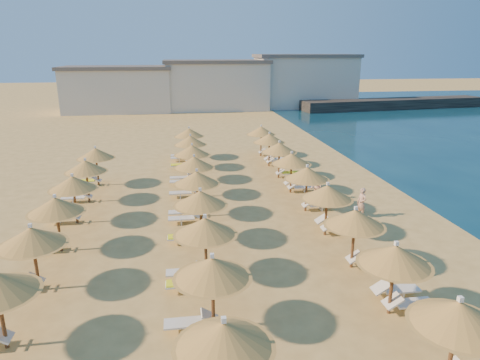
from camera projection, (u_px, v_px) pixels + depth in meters
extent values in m
plane|color=#D9AE5F|center=(261.00, 226.00, 21.92)|extent=(220.00, 220.00, 0.00)
cube|color=black|center=(394.00, 104.00, 66.23)|extent=(30.26, 7.57, 1.50)
cube|color=beige|center=(118.00, 91.00, 62.65)|extent=(15.00, 8.00, 6.00)
cube|color=#59514C|center=(117.00, 68.00, 61.70)|extent=(15.60, 8.48, 0.50)
cube|color=beige|center=(216.00, 87.00, 64.89)|extent=(15.00, 8.00, 6.80)
cube|color=#59514C|center=(216.00, 62.00, 63.83)|extent=(15.60, 8.48, 0.50)
cube|color=beige|center=(304.00, 82.00, 67.91)|extent=(15.00, 8.00, 7.60)
cube|color=#59514C|center=(306.00, 56.00, 66.73)|extent=(15.60, 8.48, 0.50)
cylinder|color=brown|center=(452.00, 351.00, 11.25)|extent=(0.12, 0.12, 2.11)
cone|color=#96602B|center=(458.00, 313.00, 10.91)|extent=(2.32, 2.32, 0.69)
cone|color=#96602B|center=(456.00, 323.00, 11.00)|extent=(2.51, 2.51, 0.12)
cube|color=white|center=(460.00, 299.00, 10.79)|extent=(0.12, 0.12, 0.14)
cylinder|color=brown|center=(392.00, 286.00, 14.37)|extent=(0.12, 0.12, 2.11)
cone|color=#96602B|center=(395.00, 255.00, 14.03)|extent=(2.32, 2.32, 0.69)
cone|color=#96602B|center=(394.00, 263.00, 14.11)|extent=(2.51, 2.51, 0.12)
cube|color=white|center=(396.00, 243.00, 13.91)|extent=(0.12, 0.12, 0.14)
cylinder|color=brown|center=(353.00, 244.00, 17.48)|extent=(0.12, 0.12, 2.11)
cone|color=#96602B|center=(355.00, 218.00, 17.15)|extent=(2.32, 2.32, 0.69)
cone|color=#96602B|center=(355.00, 224.00, 17.23)|extent=(2.51, 2.51, 0.12)
cube|color=white|center=(356.00, 208.00, 17.03)|extent=(0.12, 0.12, 0.14)
cylinder|color=brown|center=(326.00, 215.00, 20.60)|extent=(0.12, 0.12, 2.11)
cone|color=#96602B|center=(327.00, 192.00, 20.27)|extent=(2.32, 2.32, 0.69)
cone|color=#96602B|center=(327.00, 198.00, 20.35)|extent=(2.51, 2.51, 0.12)
cube|color=white|center=(328.00, 184.00, 20.15)|extent=(0.12, 0.12, 0.14)
cylinder|color=brown|center=(306.00, 193.00, 23.72)|extent=(0.12, 0.12, 2.11)
cone|color=#96602B|center=(307.00, 173.00, 23.39)|extent=(2.32, 2.32, 0.69)
cone|color=#96602B|center=(307.00, 178.00, 23.47)|extent=(2.51, 2.51, 0.12)
cube|color=white|center=(307.00, 166.00, 23.27)|extent=(0.12, 0.12, 0.14)
cylinder|color=brown|center=(291.00, 176.00, 26.84)|extent=(0.12, 0.12, 2.11)
cone|color=#96602B|center=(292.00, 159.00, 26.51)|extent=(2.32, 2.32, 0.69)
cone|color=#96602B|center=(291.00, 163.00, 26.59)|extent=(2.51, 2.51, 0.12)
cube|color=white|center=(292.00, 152.00, 26.39)|extent=(0.12, 0.12, 0.14)
cylinder|color=brown|center=(279.00, 163.00, 29.96)|extent=(0.12, 0.12, 2.11)
cone|color=#96602B|center=(279.00, 147.00, 29.62)|extent=(2.32, 2.32, 0.69)
cone|color=#96602B|center=(279.00, 151.00, 29.71)|extent=(2.51, 2.51, 0.12)
cube|color=white|center=(279.00, 142.00, 29.50)|extent=(0.12, 0.12, 0.14)
cylinder|color=brown|center=(269.00, 153.00, 33.08)|extent=(0.12, 0.12, 2.11)
cone|color=#96602B|center=(269.00, 138.00, 32.74)|extent=(2.32, 2.32, 0.69)
cone|color=#96602B|center=(269.00, 142.00, 32.83)|extent=(2.51, 2.51, 0.12)
cube|color=white|center=(269.00, 133.00, 32.62)|extent=(0.12, 0.12, 0.14)
cylinder|color=brown|center=(261.00, 144.00, 36.20)|extent=(0.12, 0.12, 2.11)
cone|color=#96602B|center=(261.00, 131.00, 35.86)|extent=(2.32, 2.32, 0.69)
cone|color=#96602B|center=(261.00, 134.00, 35.94)|extent=(2.51, 2.51, 0.12)
cube|color=white|center=(261.00, 126.00, 35.74)|extent=(0.12, 0.12, 0.14)
cone|color=#96602B|center=(224.00, 335.00, 10.08)|extent=(2.32, 2.32, 0.69)
cone|color=#96602B|center=(224.00, 345.00, 10.16)|extent=(2.51, 2.51, 0.12)
cube|color=white|center=(224.00, 320.00, 9.96)|extent=(0.12, 0.12, 0.14)
cylinder|color=brown|center=(213.00, 300.00, 13.53)|extent=(0.12, 0.12, 2.11)
cone|color=#96602B|center=(212.00, 268.00, 13.20)|extent=(2.32, 2.32, 0.69)
cone|color=#96602B|center=(212.00, 276.00, 13.28)|extent=(2.51, 2.51, 0.12)
cube|color=white|center=(212.00, 256.00, 13.08)|extent=(0.12, 0.12, 0.14)
cylinder|color=brown|center=(206.00, 253.00, 16.65)|extent=(0.12, 0.12, 2.11)
cone|color=#96602B|center=(205.00, 226.00, 16.32)|extent=(2.32, 2.32, 0.69)
cone|color=#96602B|center=(205.00, 233.00, 16.40)|extent=(2.51, 2.51, 0.12)
cube|color=white|center=(205.00, 216.00, 16.20)|extent=(0.12, 0.12, 0.14)
cylinder|color=brown|center=(201.00, 221.00, 19.77)|extent=(0.12, 0.12, 2.11)
cone|color=#96602B|center=(200.00, 198.00, 19.44)|extent=(2.32, 2.32, 0.69)
cone|color=#96602B|center=(201.00, 204.00, 19.52)|extent=(2.51, 2.51, 0.12)
cube|color=white|center=(200.00, 189.00, 19.32)|extent=(0.12, 0.12, 0.14)
cylinder|color=brown|center=(197.00, 198.00, 22.89)|extent=(0.12, 0.12, 2.11)
cone|color=#96602B|center=(197.00, 178.00, 22.56)|extent=(2.32, 2.32, 0.69)
cone|color=#96602B|center=(197.00, 183.00, 22.64)|extent=(2.51, 2.51, 0.12)
cube|color=white|center=(197.00, 170.00, 22.44)|extent=(0.12, 0.12, 0.14)
cylinder|color=brown|center=(195.00, 180.00, 26.01)|extent=(0.12, 0.12, 2.11)
cone|color=#96602B|center=(194.00, 162.00, 25.67)|extent=(2.32, 2.32, 0.69)
cone|color=#96602B|center=(194.00, 167.00, 25.76)|extent=(2.51, 2.51, 0.12)
cube|color=white|center=(194.00, 156.00, 25.55)|extent=(0.12, 0.12, 0.14)
cylinder|color=brown|center=(193.00, 167.00, 29.13)|extent=(0.12, 0.12, 2.11)
cone|color=#96602B|center=(192.00, 150.00, 28.79)|extent=(2.32, 2.32, 0.69)
cone|color=#96602B|center=(192.00, 154.00, 28.88)|extent=(2.51, 2.51, 0.12)
cube|color=white|center=(192.00, 144.00, 28.67)|extent=(0.12, 0.12, 0.14)
cylinder|color=brown|center=(191.00, 155.00, 32.25)|extent=(0.12, 0.12, 2.11)
cone|color=#96602B|center=(190.00, 140.00, 31.91)|extent=(2.32, 2.32, 0.69)
cone|color=#96602B|center=(191.00, 144.00, 31.99)|extent=(2.51, 2.51, 0.12)
cube|color=white|center=(190.00, 135.00, 31.79)|extent=(0.12, 0.12, 0.14)
cylinder|color=brown|center=(190.00, 146.00, 35.36)|extent=(0.12, 0.12, 2.11)
cone|color=#96602B|center=(189.00, 132.00, 35.03)|extent=(2.32, 2.32, 0.69)
cone|color=#96602B|center=(189.00, 136.00, 35.11)|extent=(2.51, 2.51, 0.12)
cube|color=white|center=(189.00, 127.00, 34.91)|extent=(0.12, 0.12, 0.14)
cylinder|color=brown|center=(2.00, 317.00, 12.67)|extent=(0.12, 0.12, 2.11)
cylinder|color=brown|center=(36.00, 265.00, 15.78)|extent=(0.12, 0.12, 2.11)
cone|color=#96602B|center=(32.00, 236.00, 15.45)|extent=(2.32, 2.32, 0.69)
cone|color=#96602B|center=(33.00, 243.00, 15.53)|extent=(2.51, 2.51, 0.12)
cube|color=white|center=(30.00, 226.00, 15.33)|extent=(0.12, 0.12, 0.14)
cylinder|color=brown|center=(59.00, 229.00, 18.90)|extent=(0.12, 0.12, 2.11)
cone|color=#96602B|center=(56.00, 205.00, 18.57)|extent=(2.32, 2.32, 0.69)
cone|color=#96602B|center=(56.00, 211.00, 18.65)|extent=(2.51, 2.51, 0.12)
cube|color=white|center=(54.00, 196.00, 18.45)|extent=(0.12, 0.12, 0.14)
cylinder|color=brown|center=(75.00, 204.00, 22.02)|extent=(0.12, 0.12, 2.11)
cone|color=#96602B|center=(73.00, 183.00, 21.69)|extent=(2.32, 2.32, 0.69)
cone|color=#96602B|center=(73.00, 188.00, 21.77)|extent=(2.51, 2.51, 0.12)
cube|color=white|center=(72.00, 175.00, 21.57)|extent=(0.12, 0.12, 0.14)
cylinder|color=brown|center=(88.00, 185.00, 25.14)|extent=(0.12, 0.12, 2.11)
cone|color=#96602B|center=(86.00, 166.00, 24.81)|extent=(2.32, 2.32, 0.69)
cone|color=#96602B|center=(86.00, 171.00, 24.89)|extent=(2.51, 2.51, 0.12)
cube|color=white|center=(85.00, 159.00, 24.69)|extent=(0.12, 0.12, 0.14)
cylinder|color=brown|center=(97.00, 170.00, 28.26)|extent=(0.12, 0.12, 2.11)
cone|color=#96602B|center=(96.00, 153.00, 27.93)|extent=(2.32, 2.32, 0.69)
cone|color=#96602B|center=(96.00, 157.00, 28.01)|extent=(2.51, 2.51, 0.12)
cube|color=white|center=(95.00, 147.00, 27.81)|extent=(0.12, 0.12, 0.14)
cube|color=silver|center=(414.00, 303.00, 14.70)|extent=(1.35, 0.56, 0.06)
cube|color=silver|center=(413.00, 307.00, 14.75)|extent=(0.06, 0.50, 0.32)
cube|color=silver|center=(393.00, 301.00, 14.55)|extent=(0.58, 0.56, 0.40)
cube|color=silver|center=(401.00, 289.00, 15.55)|extent=(1.35, 0.56, 0.06)
cube|color=silver|center=(400.00, 293.00, 15.60)|extent=(0.06, 0.50, 0.32)
cube|color=silver|center=(381.00, 287.00, 15.40)|extent=(0.58, 0.56, 0.40)
cube|color=silver|center=(185.00, 323.00, 13.62)|extent=(1.35, 0.56, 0.06)
cube|color=silver|center=(185.00, 327.00, 13.67)|extent=(0.06, 0.50, 0.32)
cube|color=silver|center=(210.00, 317.00, 13.69)|extent=(0.58, 0.56, 0.40)
cube|color=silver|center=(372.00, 259.00, 17.82)|extent=(1.35, 0.56, 0.06)
cube|color=silver|center=(372.00, 262.00, 17.87)|extent=(0.06, 0.50, 0.32)
cube|color=silver|center=(354.00, 257.00, 17.67)|extent=(0.58, 0.56, 0.40)
cube|color=silver|center=(183.00, 272.00, 16.74)|extent=(1.35, 0.56, 0.06)
cube|color=silver|center=(184.00, 276.00, 16.79)|extent=(0.06, 0.50, 0.32)
cube|color=silver|center=(204.00, 267.00, 16.81)|extent=(0.58, 0.56, 0.40)
cube|color=silver|center=(184.00, 284.00, 15.89)|extent=(1.35, 0.56, 0.06)
cube|color=silver|center=(184.00, 288.00, 15.94)|extent=(0.06, 0.50, 0.32)
cube|color=silver|center=(205.00, 279.00, 15.96)|extent=(0.58, 0.56, 0.40)
cube|color=#F3FF1A|center=(184.00, 283.00, 15.87)|extent=(1.30, 0.52, 0.05)
cube|color=silver|center=(343.00, 228.00, 20.94)|extent=(1.35, 0.56, 0.06)
cube|color=silver|center=(343.00, 231.00, 20.99)|extent=(0.06, 0.50, 0.32)
cube|color=silver|center=(327.00, 226.00, 20.79)|extent=(0.58, 0.56, 0.40)
cube|color=#F3FF1A|center=(343.00, 227.00, 20.92)|extent=(1.30, 0.52, 0.05)
cube|color=silver|center=(336.00, 221.00, 21.79)|extent=(1.35, 0.56, 0.06)
cube|color=silver|center=(336.00, 224.00, 21.84)|extent=(0.06, 0.50, 0.32)
cube|color=silver|center=(321.00, 219.00, 21.64)|extent=(0.58, 0.56, 0.40)
cube|color=silver|center=(182.00, 237.00, 19.86)|extent=(1.35, 0.56, 0.06)
cube|color=silver|center=(182.00, 240.00, 19.91)|extent=(0.06, 0.50, 0.32)
cube|color=silver|center=(199.00, 233.00, 19.93)|extent=(0.58, 0.56, 0.40)
cube|color=#F3FF1A|center=(182.00, 236.00, 19.84)|extent=(1.30, 0.52, 0.05)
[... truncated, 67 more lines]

